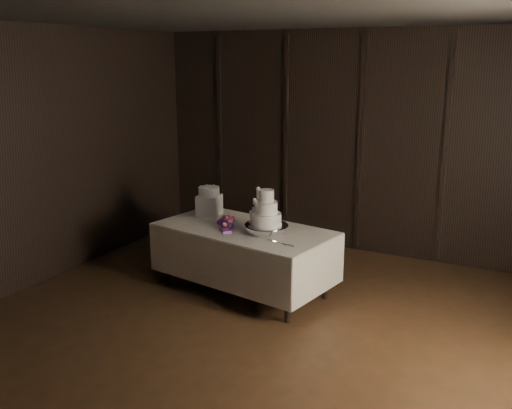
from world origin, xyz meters
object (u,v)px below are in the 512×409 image
at_px(cake_stand, 266,229).
at_px(box_pedestal, 209,205).
at_px(display_table, 244,257).
at_px(bouquet, 227,223).
at_px(wedding_cake, 263,211).
at_px(small_cake, 209,191).

relative_size(cake_stand, box_pedestal, 1.86).
xyz_separation_m(display_table, bouquet, (-0.16, -0.10, 0.40)).
distance_m(wedding_cake, small_cake, 0.97).
relative_size(bouquet, small_cake, 1.51).
distance_m(bouquet, box_pedestal, 0.60).
bearing_deg(cake_stand, wedding_cake, -150.26).
height_order(cake_stand, small_cake, small_cake).
relative_size(cake_stand, small_cake, 1.91).
bearing_deg(cake_stand, box_pedestal, 160.93).
distance_m(cake_stand, bouquet, 0.47).
relative_size(cake_stand, wedding_cake, 1.23).
distance_m(wedding_cake, bouquet, 0.48).
xyz_separation_m(display_table, box_pedestal, (-0.63, 0.27, 0.47)).
relative_size(display_table, box_pedestal, 8.21).
xyz_separation_m(bouquet, small_cake, (-0.47, 0.38, 0.24)).
bearing_deg(small_cake, box_pedestal, 0.00).
bearing_deg(bouquet, small_cake, 141.13).
height_order(wedding_cake, bouquet, wedding_cake).
bearing_deg(box_pedestal, wedding_cake, -20.55).
distance_m(display_table, cake_stand, 0.49).
relative_size(wedding_cake, bouquet, 1.03).
distance_m(box_pedestal, small_cake, 0.18).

